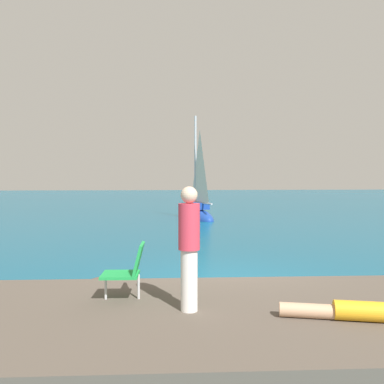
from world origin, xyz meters
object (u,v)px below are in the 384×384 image
at_px(sailboat_near, 198,213).
at_px(person_standing, 189,245).
at_px(person_sunbather, 361,312).
at_px(beach_chair, 128,268).

height_order(sailboat_near, person_standing, sailboat_near).
xyz_separation_m(sailboat_near, person_standing, (-2.09, -17.24, 1.02)).
bearing_deg(person_sunbather, person_standing, -0.64).
xyz_separation_m(person_standing, beach_chair, (-0.82, 0.60, -0.42)).
bearing_deg(sailboat_near, person_sunbather, 162.22).
distance_m(sailboat_near, beach_chair, 16.91).
xyz_separation_m(sailboat_near, person_sunbather, (-0.05, -17.83, 0.27)).
xyz_separation_m(person_sunbather, person_standing, (-2.04, 0.59, 0.75)).
height_order(person_sunbather, person_standing, person_standing).
relative_size(sailboat_near, beach_chair, 8.05).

